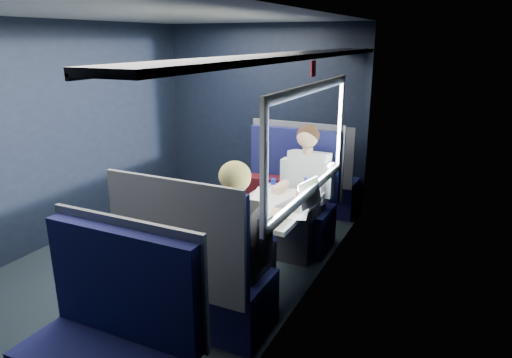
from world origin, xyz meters
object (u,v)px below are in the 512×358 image
at_px(seat_row_back, 110,355).
at_px(laptop, 302,200).
at_px(table, 270,212).
at_px(seat_bay_far, 199,279).
at_px(bottle_small, 305,189).
at_px(seat_bay_near, 286,204).
at_px(man, 305,185).
at_px(woman, 239,238).
at_px(cup, 319,190).
at_px(seat_row_front, 315,182).

height_order(seat_row_back, laptop, seat_row_back).
xyz_separation_m(table, seat_row_back, (-0.18, -1.80, -0.25)).
bearing_deg(table, seat_bay_far, -101.78).
xyz_separation_m(seat_bay_far, bottle_small, (0.41, 1.15, 0.41)).
xyz_separation_m(seat_bay_near, seat_row_back, (0.01, -2.67, -0.01)).
bearing_deg(man, woman, -90.00).
relative_size(seat_row_back, man, 0.88).
distance_m(laptop, cup, 0.39).
xyz_separation_m(table, seat_row_front, (-0.18, 1.80, -0.25)).
relative_size(table, bottle_small, 5.11).
bearing_deg(seat_row_front, seat_row_back, -90.00).
bearing_deg(woman, bottle_small, 81.00).
bearing_deg(man, seat_row_back, -95.72).
bearing_deg(woman, seat_bay_near, 99.47).
distance_m(table, man, 0.70).
bearing_deg(seat_bay_near, laptop, -60.02).
bearing_deg(seat_row_back, bottle_small, 78.92).
height_order(seat_bay_near, bottle_small, seat_bay_near).
distance_m(seat_row_back, cup, 2.32).
bearing_deg(seat_bay_far, seat_row_back, -90.00).
relative_size(seat_bay_far, seat_row_back, 1.09).
height_order(bottle_small, cup, bottle_small).
height_order(seat_row_back, bottle_small, seat_row_back).
xyz_separation_m(man, cup, (0.23, -0.26, 0.06)).
height_order(seat_bay_far, man, man).
bearing_deg(seat_row_back, seat_bay_near, 90.29).
xyz_separation_m(seat_row_front, bottle_small, (0.41, -1.52, 0.42)).
height_order(seat_bay_far, seat_row_front, seat_bay_far).
height_order(seat_bay_near, seat_row_back, seat_bay_near).
distance_m(laptop, bottle_small, 0.23).
height_order(seat_bay_far, laptop, seat_bay_far).
height_order(table, seat_row_back, seat_row_back).
height_order(seat_row_front, man, man).
bearing_deg(laptop, man, 107.87).
relative_size(table, laptop, 2.75).
bearing_deg(seat_row_front, seat_bay_near, -90.82).
height_order(laptop, bottle_small, laptop).
bearing_deg(woman, man, 90.00).
bearing_deg(cup, bottle_small, -114.26).
relative_size(seat_bay_near, cup, 14.70).
height_order(woman, bottle_small, woman).
xyz_separation_m(seat_row_back, man, (0.25, 2.50, 0.31)).
relative_size(laptop, cup, 4.24).
xyz_separation_m(seat_row_back, cup, (0.48, 2.24, 0.37)).
bearing_deg(seat_bay_near, woman, -80.53).
distance_m(table, laptop, 0.32).
bearing_deg(laptop, cup, 86.76).
xyz_separation_m(table, cup, (0.30, 0.44, 0.12)).
distance_m(table, seat_row_front, 1.82).
distance_m(man, cup, 0.35).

